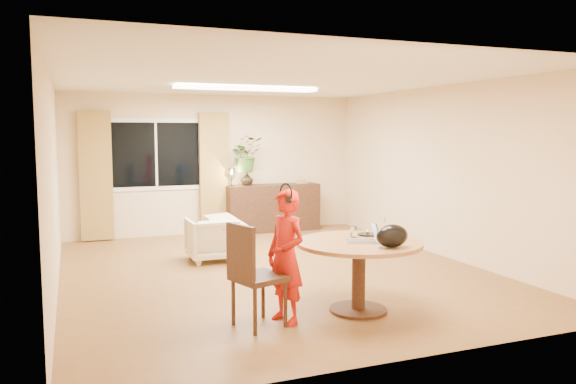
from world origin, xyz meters
The scene contains 24 objects.
floor centered at (0.00, 0.00, 0.00)m, with size 6.50×6.50×0.00m, color brown.
ceiling centered at (0.00, 0.00, 2.60)m, with size 6.50×6.50×0.00m, color white.
wall_back centered at (0.00, 3.25, 1.30)m, with size 5.50×5.50×0.00m, color #DBB98E.
wall_left centered at (-2.75, 0.00, 1.30)m, with size 6.50×6.50×0.00m, color #DBB98E.
wall_right centered at (2.75, 0.00, 1.30)m, with size 6.50×6.50×0.00m, color #DBB98E.
window centered at (-1.10, 3.23, 1.50)m, with size 1.70×0.03×1.30m.
curtain_left centered at (-2.15, 3.15, 1.15)m, with size 0.55×0.08×2.25m, color olive.
curtain_right centered at (-0.05, 3.15, 1.15)m, with size 0.55×0.08×2.25m, color olive.
ceiling_panel centered at (0.00, 1.20, 2.57)m, with size 2.20×0.35×0.05m, color white.
dining_table centered at (0.25, -1.96, 0.59)m, with size 1.33×1.33×0.76m.
dining_chair centered at (-0.88, -2.02, 0.51)m, with size 0.49×0.45×1.03m, color black, non-canonical shape.
child centered at (-0.59, -1.99, 0.67)m, with size 0.32×0.49×1.34m, color red.
laptop centered at (0.25, -2.00, 0.87)m, with size 0.34×0.23×0.23m, color #B7B7BC, non-canonical shape.
tumbler centered at (0.31, -1.73, 0.81)m, with size 0.08×0.08×0.12m, color white, non-canonical shape.
wine_glass centered at (0.68, -1.72, 0.86)m, with size 0.07×0.07×0.20m, color white, non-canonical shape.
pot_lid centered at (0.50, -1.69, 0.77)m, with size 0.22×0.22×0.04m, color white, non-canonical shape.
handbag centered at (0.40, -2.36, 0.87)m, with size 0.35×0.20×0.23m, color black, non-canonical shape.
armchair centered at (-0.64, 0.97, 0.32)m, with size 0.68×0.70×0.64m, color #BEB397.
throw centered at (-0.42, 0.96, 0.65)m, with size 0.45×0.55×0.03m, color beige, non-canonical shape.
sideboard centered at (1.06, 3.01, 0.45)m, with size 1.81×0.44×0.90m, color black.
vase centered at (0.54, 3.01, 1.03)m, with size 0.24×0.24×0.25m, color black.
bouquet centered at (0.52, 3.01, 1.48)m, with size 0.59×0.51×0.66m, color #326E29.
book_stack centered at (1.65, 3.01, 0.94)m, with size 0.18×0.14×0.08m, color #98734D, non-canonical shape.
desk_lamp centered at (0.23, 2.96, 1.08)m, with size 0.14×0.14×0.35m, color black, non-canonical shape.
Camera 1 is at (-2.55, -7.09, 1.88)m, focal length 35.00 mm.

